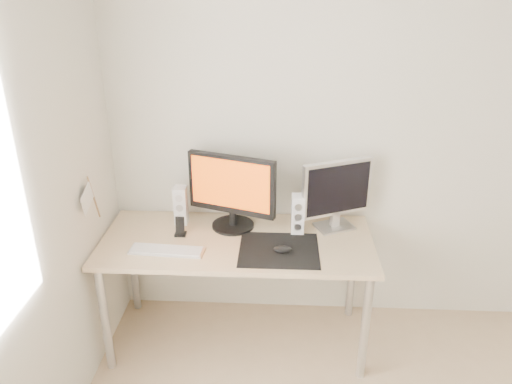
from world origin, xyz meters
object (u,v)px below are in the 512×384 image
object	(u,v)px
main_monitor	(232,189)
keyboard	(167,250)
phone_dock	(180,230)
desk	(237,251)
second_monitor	(337,192)
speaker_right	(298,214)
speaker_left	(181,205)
mouse	(283,249)

from	to	relation	value
main_monitor	keyboard	world-z (taller)	main_monitor
main_monitor	phone_dock	distance (m)	0.39
desk	second_monitor	bearing A→B (deg)	17.17
speaker_right	keyboard	size ratio (longest dim) A/B	0.56
speaker_left	phone_dock	world-z (taller)	speaker_left
desk	mouse	bearing A→B (deg)	-27.27
main_monitor	desk	bearing A→B (deg)	-75.43
main_monitor	keyboard	bearing A→B (deg)	-137.73
phone_dock	desk	bearing A→B (deg)	-5.97
speaker_left	main_monitor	bearing A→B (deg)	-7.75
desk	speaker_right	distance (m)	0.42
mouse	second_monitor	world-z (taller)	second_monitor
main_monitor	speaker_left	bearing A→B (deg)	172.25
main_monitor	speaker_right	xyz separation A→B (m)	(0.40, -0.04, -0.13)
desk	phone_dock	bearing A→B (deg)	174.03
mouse	desk	bearing A→B (deg)	152.73
speaker_right	phone_dock	xyz separation A→B (m)	(-0.70, -0.08, -0.08)
keyboard	main_monitor	bearing A→B (deg)	42.27
keyboard	phone_dock	distance (m)	0.20
mouse	main_monitor	world-z (taller)	main_monitor
desk	main_monitor	distance (m)	0.37
main_monitor	speaker_right	distance (m)	0.42
keyboard	speaker_right	bearing A→B (deg)	19.98
mouse	speaker_left	size ratio (longest dim) A/B	0.43
speaker_right	mouse	bearing A→B (deg)	-109.37
mouse	main_monitor	bearing A→B (deg)	136.55
second_monitor	phone_dock	size ratio (longest dim) A/B	3.63
second_monitor	desk	bearing A→B (deg)	-162.83
phone_dock	keyboard	bearing A→B (deg)	-102.33
desk	phone_dock	size ratio (longest dim) A/B	13.36
speaker_left	second_monitor	bearing A→B (deg)	-1.03
main_monitor	keyboard	distance (m)	0.52
keyboard	phone_dock	xyz separation A→B (m)	(0.04, 0.19, 0.03)
second_monitor	keyboard	distance (m)	1.05
keyboard	phone_dock	bearing A→B (deg)	77.67
mouse	second_monitor	bearing A→B (deg)	45.23
mouse	speaker_right	bearing A→B (deg)	70.63
desk	keyboard	xyz separation A→B (m)	(-0.38, -0.16, 0.09)
speaker_left	speaker_right	world-z (taller)	same
mouse	second_monitor	xyz separation A→B (m)	(0.32, 0.32, 0.22)
speaker_right	phone_dock	bearing A→B (deg)	-173.76
main_monitor	second_monitor	xyz separation A→B (m)	(0.63, 0.03, -0.01)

